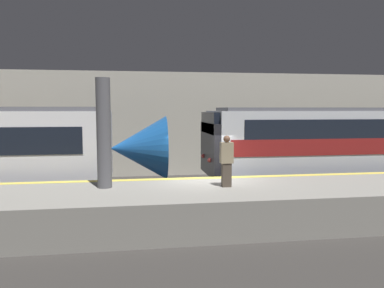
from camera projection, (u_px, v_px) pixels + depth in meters
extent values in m
plane|color=#33302D|center=(205.00, 209.00, 13.05)|extent=(120.00, 120.00, 0.00)
cube|color=gray|center=(215.00, 206.00, 11.28)|extent=(40.00, 3.50, 1.12)
cube|color=#EAD14C|center=(206.00, 178.00, 12.80)|extent=(40.00, 0.30, 0.01)
cube|color=#B2AD9E|center=(181.00, 124.00, 19.53)|extent=(50.00, 0.15, 5.37)
cylinder|color=#56565B|center=(104.00, 133.00, 11.11)|extent=(0.43, 0.43, 3.28)
cone|color=#195199|center=(138.00, 148.00, 14.90)|extent=(2.20, 2.54, 2.54)
sphere|color=#F2EFCC|center=(162.00, 158.00, 15.08)|extent=(0.20, 0.20, 0.20)
cube|color=black|center=(210.00, 149.00, 15.34)|extent=(0.25, 2.96, 2.14)
cube|color=black|center=(210.00, 123.00, 15.24)|extent=(0.25, 2.66, 0.86)
sphere|color=#EA4C42|center=(210.00, 160.00, 14.68)|extent=(0.18, 0.18, 0.18)
sphere|color=#EA4C42|center=(203.00, 156.00, 16.02)|extent=(0.18, 0.18, 0.18)
cube|color=#473D33|center=(226.00, 175.00, 11.35)|extent=(0.28, 0.20, 0.73)
cube|color=gray|center=(227.00, 153.00, 11.29)|extent=(0.38, 0.24, 0.63)
sphere|color=brown|center=(227.00, 139.00, 11.25)|extent=(0.21, 0.21, 0.21)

